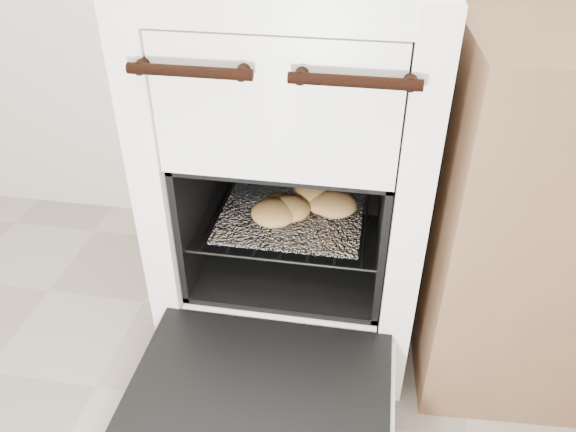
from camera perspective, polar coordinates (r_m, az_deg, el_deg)
name	(u,v)px	position (r m, az deg, el deg)	size (l,w,h in m)	color
stove	(298,167)	(1.56, 1.00, 5.02)	(0.67, 0.75, 1.03)	white
oven_door	(258,398)	(1.32, -3.05, -18.02)	(0.60, 0.47, 0.04)	black
oven_rack	(293,211)	(1.55, 0.55, 0.51)	(0.49, 0.47, 0.01)	black
foil_sheet	(292,213)	(1.53, 0.42, 0.26)	(0.38, 0.33, 0.01)	white
baked_rolls	(303,205)	(1.51, 1.52, 1.17)	(0.30, 0.26, 0.06)	#E39C5B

